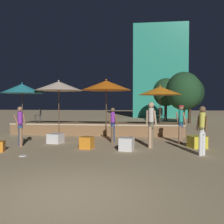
% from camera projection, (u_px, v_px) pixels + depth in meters
% --- Properties ---
extents(ground_plane, '(120.00, 120.00, 0.00)m').
position_uv_depth(ground_plane, '(66.00, 196.00, 4.95)').
color(ground_plane, tan).
extents(wooden_deck, '(10.12, 3.20, 0.66)m').
position_uv_depth(wooden_deck, '(99.00, 128.00, 15.70)').
color(wooden_deck, olive).
rests_on(wooden_deck, ground).
extents(patio_umbrella_0, '(2.79, 2.79, 3.18)m').
position_uv_depth(patio_umbrella_0, '(106.00, 85.00, 13.83)').
color(patio_umbrella_0, brown).
rests_on(patio_umbrella_0, ground).
extents(patio_umbrella_1, '(2.74, 2.74, 3.17)m').
position_uv_depth(patio_umbrella_1, '(59.00, 86.00, 14.25)').
color(patio_umbrella_1, brown).
rests_on(patio_umbrella_1, ground).
extents(patio_umbrella_2, '(2.38, 2.38, 2.84)m').
position_uv_depth(patio_umbrella_2, '(160.00, 91.00, 13.67)').
color(patio_umbrella_2, brown).
rests_on(patio_umbrella_2, ground).
extents(patio_umbrella_3, '(2.40, 2.40, 3.06)m').
position_uv_depth(patio_umbrella_3, '(22.00, 89.00, 14.63)').
color(patio_umbrella_3, brown).
rests_on(patio_umbrella_3, ground).
extents(cube_seat_0, '(0.70, 0.70, 0.44)m').
position_uv_depth(cube_seat_0, '(56.00, 138.00, 11.54)').
color(cube_seat_0, white).
rests_on(cube_seat_0, ground).
extents(cube_seat_1, '(0.61, 0.61, 0.50)m').
position_uv_depth(cube_seat_1, '(127.00, 144.00, 9.72)').
color(cube_seat_1, white).
rests_on(cube_seat_1, ground).
extents(cube_seat_2, '(0.56, 0.56, 0.48)m').
position_uv_depth(cube_seat_2, '(87.00, 143.00, 10.14)').
color(cube_seat_2, orange).
rests_on(cube_seat_2, ground).
extents(cube_seat_4, '(0.80, 0.80, 0.48)m').
position_uv_depth(cube_seat_4, '(197.00, 142.00, 10.35)').
color(cube_seat_4, yellow).
rests_on(cube_seat_4, ground).
extents(person_0, '(0.39, 0.42, 1.74)m').
position_uv_depth(person_0, '(202.00, 129.00, 8.76)').
color(person_0, white).
rests_on(person_0, ground).
extents(person_1, '(0.49, 0.38, 1.75)m').
position_uv_depth(person_1, '(181.00, 122.00, 11.32)').
color(person_1, '#997051').
rests_on(person_1, ground).
extents(person_2, '(0.47, 0.31, 1.89)m').
position_uv_depth(person_2, '(151.00, 122.00, 10.31)').
color(person_2, '#72664C').
rests_on(person_2, ground).
extents(person_3, '(0.44, 0.40, 1.70)m').
position_uv_depth(person_3, '(20.00, 125.00, 10.66)').
color(person_3, '#997051').
rests_on(person_3, ground).
extents(person_4, '(0.51, 0.28, 1.63)m').
position_uv_depth(person_4, '(113.00, 124.00, 11.71)').
color(person_4, brown).
rests_on(person_4, ground).
extents(bistro_chair_0, '(0.45, 0.44, 0.90)m').
position_uv_depth(bistro_chair_0, '(161.00, 113.00, 15.64)').
color(bistro_chair_0, '#2D3338').
rests_on(bistro_chair_0, wooden_deck).
extents(bistro_chair_1, '(0.41, 0.41, 0.90)m').
position_uv_depth(bistro_chair_1, '(39.00, 114.00, 15.49)').
color(bistro_chair_1, '#2D3338').
rests_on(bistro_chair_1, wooden_deck).
extents(bistro_chair_2, '(0.46, 0.46, 0.90)m').
position_uv_depth(bistro_chair_2, '(160.00, 114.00, 14.75)').
color(bistro_chair_2, '#1E4C47').
rests_on(bistro_chair_2, wooden_deck).
extents(frisbee_disc, '(0.27, 0.27, 0.03)m').
position_uv_depth(frisbee_disc, '(23.00, 156.00, 8.67)').
color(frisbee_disc, white).
rests_on(frisbee_disc, ground).
extents(background_tree_0, '(2.94, 2.94, 4.50)m').
position_uv_depth(background_tree_0, '(184.00, 91.00, 21.16)').
color(background_tree_0, '#3D2B1C').
rests_on(background_tree_0, ground).
extents(background_tree_1, '(2.58, 2.58, 4.25)m').
position_uv_depth(background_tree_1, '(190.00, 93.00, 22.83)').
color(background_tree_1, '#3D2B1C').
rests_on(background_tree_1, ground).
extents(background_tree_2, '(2.67, 2.67, 4.46)m').
position_uv_depth(background_tree_2, '(166.00, 92.00, 26.09)').
color(background_tree_2, '#3D2B1C').
rests_on(background_tree_2, ground).
extents(distant_building, '(6.84, 4.68, 11.92)m').
position_uv_depth(distant_building, '(159.00, 73.00, 33.44)').
color(distant_building, teal).
rests_on(distant_building, ground).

